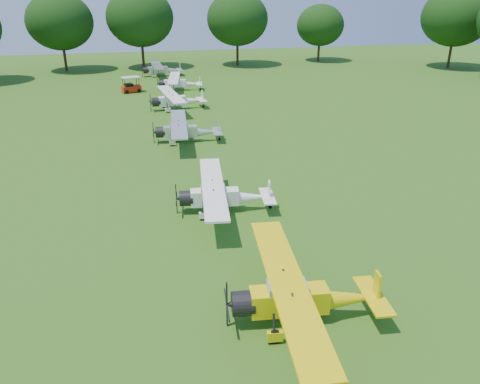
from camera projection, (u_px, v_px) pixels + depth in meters
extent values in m
plane|color=#275415|center=(215.00, 200.00, 30.21)|extent=(160.00, 160.00, 0.00)
cylinder|color=black|center=(450.00, 53.00, 79.58)|extent=(0.44, 0.44, 4.81)
ellipsoid|color=black|center=(456.00, 17.00, 77.23)|extent=(11.23, 11.23, 9.55)
cylinder|color=black|center=(319.00, 51.00, 87.62)|extent=(0.44, 0.44, 3.70)
ellipsoid|color=black|center=(320.00, 25.00, 85.81)|extent=(8.63, 8.63, 7.34)
cylinder|color=black|center=(237.00, 52.00, 82.47)|extent=(0.44, 0.44, 4.51)
ellipsoid|color=black|center=(237.00, 19.00, 80.27)|extent=(10.52, 10.52, 8.94)
cylinder|color=black|center=(143.00, 54.00, 79.48)|extent=(0.44, 0.44, 4.74)
ellipsoid|color=black|center=(140.00, 17.00, 77.17)|extent=(11.05, 11.05, 9.39)
cylinder|color=black|center=(65.00, 57.00, 76.72)|extent=(0.44, 0.44, 4.49)
ellipsoid|color=black|center=(60.00, 21.00, 74.54)|extent=(10.47, 10.47, 8.90)
cube|color=yellow|center=(289.00, 300.00, 18.77)|extent=(3.23, 1.27, 1.03)
cone|color=yellow|center=(352.00, 298.00, 19.12)|extent=(2.83, 1.18, 0.89)
cube|color=#8CA5B2|center=(287.00, 289.00, 18.55)|extent=(1.66, 1.07, 0.54)
cylinder|color=black|center=(243.00, 303.00, 18.57)|extent=(0.99, 1.11, 1.02)
cube|color=black|center=(227.00, 305.00, 18.50)|extent=(0.07, 0.12, 2.07)
cube|color=yellow|center=(287.00, 284.00, 18.45)|extent=(2.56, 10.52, 0.14)
cube|color=yellow|center=(377.00, 287.00, 19.03)|extent=(0.16, 0.55, 1.28)
cube|color=yellow|center=(373.00, 296.00, 19.20)|extent=(1.13, 2.83, 0.09)
cylinder|color=black|center=(275.00, 337.00, 17.86)|extent=(0.60, 0.22, 0.59)
cylinder|color=black|center=(264.00, 298.00, 20.10)|extent=(0.60, 0.22, 0.59)
cylinder|color=black|center=(376.00, 312.00, 19.54)|extent=(0.24, 0.10, 0.24)
cube|color=white|center=(215.00, 197.00, 28.26)|extent=(2.97, 1.20, 0.95)
cone|color=white|center=(254.00, 197.00, 28.55)|extent=(2.60, 1.11, 0.81)
cube|color=#8CA5B2|center=(213.00, 190.00, 28.06)|extent=(1.53, 1.00, 0.50)
cylinder|color=black|center=(186.00, 198.00, 28.10)|extent=(0.92, 1.03, 0.94)
cube|color=black|center=(176.00, 199.00, 28.04)|extent=(0.07, 0.11, 1.89)
cube|color=white|center=(213.00, 186.00, 27.97)|extent=(2.47, 9.64, 0.13)
cube|color=white|center=(269.00, 190.00, 28.46)|extent=(0.15, 0.50, 1.17)
cube|color=white|center=(268.00, 196.00, 28.61)|extent=(1.07, 2.60, 0.08)
cylinder|color=black|center=(204.00, 216.00, 27.44)|extent=(0.55, 0.21, 0.54)
cylinder|color=black|center=(202.00, 200.00, 29.49)|extent=(0.55, 0.21, 0.54)
cylinder|color=black|center=(270.00, 207.00, 28.93)|extent=(0.22, 0.10, 0.22)
cube|color=silver|center=(180.00, 131.00, 41.21)|extent=(2.98, 1.13, 0.96)
cone|color=silver|center=(208.00, 132.00, 41.58)|extent=(2.62, 1.05, 0.82)
cube|color=#8CA5B2|center=(179.00, 126.00, 41.00)|extent=(1.53, 0.97, 0.50)
cylinder|color=black|center=(160.00, 132.00, 41.00)|extent=(0.90, 1.02, 0.95)
cube|color=black|center=(153.00, 133.00, 40.92)|extent=(0.06, 0.11, 1.91)
cube|color=silver|center=(179.00, 123.00, 40.91)|extent=(2.21, 9.73, 0.13)
cube|color=silver|center=(218.00, 127.00, 41.51)|extent=(0.14, 0.51, 1.18)
cube|color=silver|center=(217.00, 131.00, 41.66)|extent=(1.01, 2.61, 0.08)
cylinder|color=black|center=(172.00, 143.00, 40.36)|extent=(0.56, 0.20, 0.55)
cylinder|color=black|center=(172.00, 136.00, 42.43)|extent=(0.56, 0.20, 0.55)
cylinder|color=black|center=(219.00, 139.00, 41.98)|extent=(0.22, 0.09, 0.22)
cube|color=white|center=(172.00, 101.00, 52.29)|extent=(3.11, 1.23, 0.99)
cone|color=white|center=(194.00, 101.00, 53.12)|extent=(2.73, 1.14, 0.85)
cube|color=#8CA5B2|center=(171.00, 96.00, 52.05)|extent=(1.60, 1.03, 0.52)
cylinder|color=black|center=(156.00, 102.00, 51.74)|extent=(0.95, 1.07, 0.98)
cube|color=black|center=(151.00, 103.00, 51.55)|extent=(0.07, 0.12, 1.99)
cube|color=white|center=(171.00, 94.00, 51.96)|extent=(2.46, 10.12, 0.13)
cube|color=white|center=(202.00, 96.00, 53.22)|extent=(0.15, 0.53, 1.23)
cube|color=white|center=(202.00, 100.00, 53.37)|extent=(1.09, 2.72, 0.09)
cylinder|color=black|center=(168.00, 110.00, 51.32)|extent=(0.58, 0.21, 0.57)
cylinder|color=black|center=(164.00, 105.00, 53.36)|extent=(0.58, 0.21, 0.57)
cylinder|color=black|center=(203.00, 106.00, 53.74)|extent=(0.23, 0.10, 0.23)
cube|color=white|center=(175.00, 83.00, 62.29)|extent=(2.95, 1.26, 0.94)
cone|color=white|center=(193.00, 84.00, 62.53)|extent=(2.59, 1.16, 0.80)
cube|color=#8CA5B2|center=(174.00, 80.00, 62.09)|extent=(1.54, 1.02, 0.49)
cylinder|color=black|center=(162.00, 84.00, 62.17)|extent=(0.93, 1.04, 0.93)
cube|color=black|center=(158.00, 84.00, 62.12)|extent=(0.07, 0.11, 1.88)
cube|color=white|center=(174.00, 78.00, 62.00)|extent=(2.66, 9.57, 0.13)
cube|color=white|center=(200.00, 81.00, 62.42)|extent=(0.16, 0.50, 1.16)
cube|color=white|center=(199.00, 84.00, 62.58)|extent=(1.12, 2.59, 0.08)
cylinder|color=black|center=(169.00, 90.00, 61.49)|extent=(0.55, 0.22, 0.54)
cylinder|color=black|center=(170.00, 87.00, 63.53)|extent=(0.55, 0.22, 0.54)
cylinder|color=black|center=(201.00, 89.00, 62.89)|extent=(0.22, 0.10, 0.21)
cube|color=silver|center=(158.00, 70.00, 72.40)|extent=(3.03, 0.97, 0.99)
cone|color=silver|center=(174.00, 70.00, 73.05)|extent=(2.66, 0.92, 0.85)
cube|color=#8CA5B2|center=(157.00, 66.00, 72.17)|extent=(1.53, 0.91, 0.52)
cylinder|color=black|center=(146.00, 70.00, 71.99)|extent=(0.87, 1.00, 0.98)
cube|color=black|center=(142.00, 70.00, 71.85)|extent=(0.06, 0.11, 1.98)
cube|color=silver|center=(157.00, 65.00, 72.08)|extent=(1.63, 10.01, 0.13)
cube|color=silver|center=(180.00, 67.00, 73.08)|extent=(0.11, 0.52, 1.22)
cube|color=silver|center=(180.00, 70.00, 73.23)|extent=(0.87, 2.66, 0.08)
cylinder|color=black|center=(154.00, 76.00, 71.47)|extent=(0.57, 0.17, 0.56)
cylinder|color=black|center=(153.00, 73.00, 73.55)|extent=(0.57, 0.17, 0.56)
cylinder|color=black|center=(181.00, 75.00, 73.58)|extent=(0.23, 0.08, 0.23)
cube|color=red|center=(131.00, 89.00, 61.28)|extent=(2.63, 1.86, 0.76)
cube|color=black|center=(129.00, 86.00, 60.97)|extent=(1.24, 1.40, 0.49)
cube|color=white|center=(130.00, 77.00, 60.69)|extent=(2.55, 1.94, 0.09)
cylinder|color=black|center=(127.00, 92.00, 60.49)|extent=(0.50, 0.27, 0.48)
cylinder|color=black|center=(124.00, 90.00, 61.58)|extent=(0.50, 0.27, 0.48)
cylinder|color=black|center=(139.00, 91.00, 61.19)|extent=(0.50, 0.27, 0.48)
cylinder|color=black|center=(136.00, 89.00, 62.27)|extent=(0.50, 0.27, 0.48)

